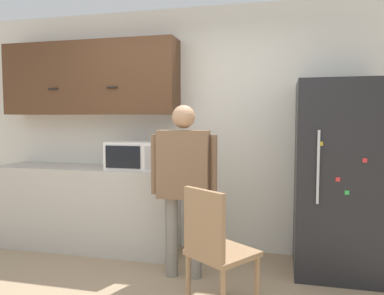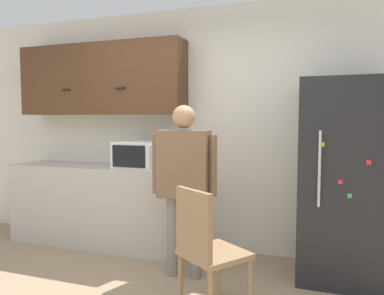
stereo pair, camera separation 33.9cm
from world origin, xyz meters
The scene contains 7 objects.
back_wall centered at (0.00, 1.82, 1.35)m, with size 6.00×0.06×2.70m.
counter centered at (-1.17, 1.50, 0.46)m, with size 2.07×0.58×0.93m.
upper_cabinets centered at (-1.17, 1.62, 1.93)m, with size 2.07×0.36×0.82m.
microwave centered at (-0.55, 1.44, 1.08)m, with size 0.54×0.39×0.30m.
person centered at (0.12, 0.98, 0.97)m, with size 0.62×0.25×1.60m.
refrigerator centered at (1.51, 1.43, 0.91)m, with size 0.79×0.75×1.82m.
chair centered at (0.52, 0.38, 0.53)m, with size 0.60×0.60×0.96m.
Camera 1 is at (1.01, -2.30, 1.47)m, focal length 35.00 mm.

